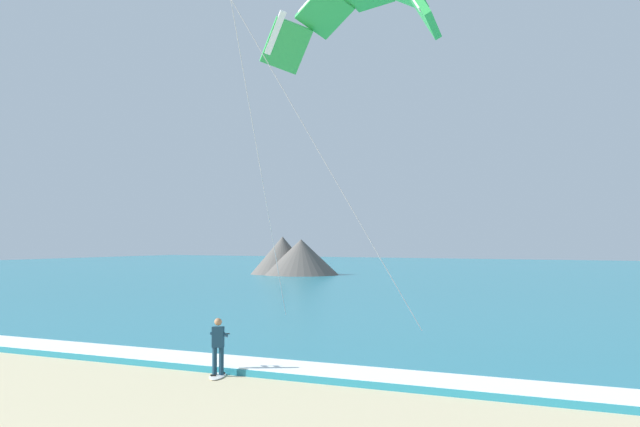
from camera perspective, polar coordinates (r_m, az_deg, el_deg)
The scene contains 6 objects.
sea at distance 79.78m, azimuth 19.97°, elevation -4.52°, with size 200.00×120.00×0.20m, color teal.
surf_foam at distance 22.98m, azimuth -0.63°, elevation -11.33°, with size 200.00×1.94×0.04m, color white.
surfboard at distance 23.12m, azimuth -7.53°, elevation -11.75°, with size 0.98×1.46×0.09m.
kitesurfer at distance 22.99m, azimuth -7.51°, elevation -9.50°, with size 0.66×0.65×1.69m.
kite_primary at distance 27.47m, azimuth 2.60°, elevation 14.87°, with size 7.80×6.66×11.95m.
headland_left at distance 81.01m, azimuth -2.02°, elevation -3.23°, with size 10.19×8.28×4.17m.
Camera 1 is at (10.75, -4.85, 4.02)m, focal length 43.44 mm.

